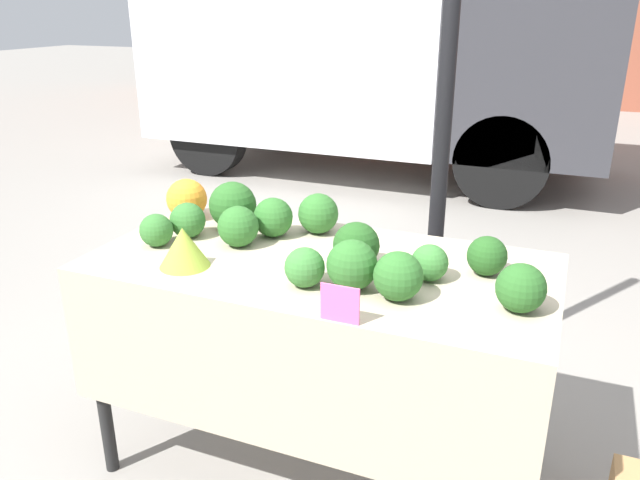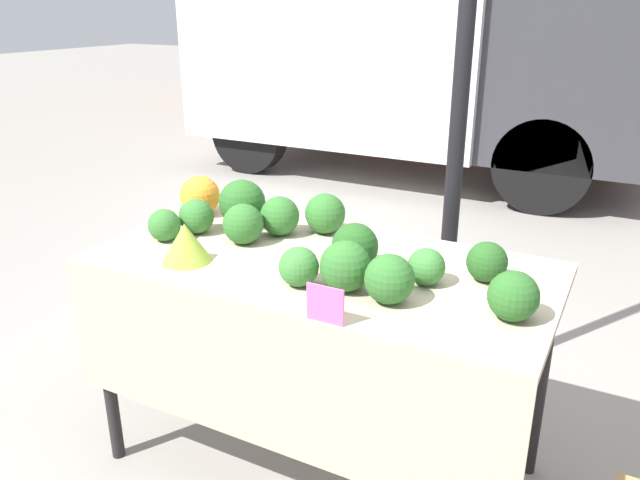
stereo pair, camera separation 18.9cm
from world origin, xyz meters
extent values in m
plane|color=gray|center=(0.00, 0.00, 0.00)|extent=(40.00, 40.00, 0.00)
cylinder|color=black|center=(0.26, 0.71, 1.16)|extent=(0.07, 0.07, 2.31)
cube|color=silver|center=(-1.95, 4.62, 1.50)|extent=(3.15, 2.16, 2.26)
cube|color=#333338|center=(0.35, 4.62, 1.19)|extent=(1.46, 1.99, 1.62)
cylinder|color=black|center=(0.21, 3.74, 0.42)|extent=(0.83, 0.22, 0.83)
cylinder|color=black|center=(0.21, 5.50, 0.42)|extent=(0.83, 0.22, 0.83)
cylinder|color=black|center=(-2.82, 3.74, 0.42)|extent=(0.83, 0.22, 0.83)
cylinder|color=black|center=(-2.82, 5.50, 0.42)|extent=(0.83, 0.22, 0.83)
cube|color=tan|center=(0.00, 0.00, 0.87)|extent=(1.62, 0.81, 0.03)
cube|color=tan|center=(0.00, -0.40, 0.61)|extent=(1.62, 0.01, 0.48)
cylinder|color=black|center=(-0.75, -0.34, 0.43)|extent=(0.05, 0.05, 0.85)
cylinder|color=black|center=(-0.75, 0.34, 0.43)|extent=(0.05, 0.05, 0.85)
cylinder|color=black|center=(0.75, 0.34, 0.43)|extent=(0.05, 0.05, 0.85)
sphere|color=orange|center=(-0.69, 0.22, 0.96)|extent=(0.17, 0.17, 0.17)
cone|color=#93B238|center=(-0.42, -0.22, 0.95)|extent=(0.18, 0.18, 0.14)
sphere|color=#23511E|center=(0.56, 0.11, 0.95)|extent=(0.13, 0.13, 0.13)
sphere|color=#336B2D|center=(-0.56, 0.03, 0.95)|extent=(0.14, 0.14, 0.14)
sphere|color=#2D6628|center=(-0.34, 0.02, 0.96)|extent=(0.15, 0.15, 0.15)
sphere|color=#387533|center=(0.03, -0.21, 0.95)|extent=(0.13, 0.13, 0.13)
sphere|color=#23511E|center=(0.13, 0.00, 0.96)|extent=(0.16, 0.16, 0.16)
sphere|color=#336B2D|center=(-0.62, -0.09, 0.94)|extent=(0.12, 0.12, 0.12)
sphere|color=#285B23|center=(-0.46, 0.19, 0.98)|extent=(0.19, 0.19, 0.19)
sphere|color=#2D6628|center=(-0.26, 0.17, 0.96)|extent=(0.15, 0.15, 0.15)
sphere|color=#2D6628|center=(0.33, -0.19, 0.96)|extent=(0.15, 0.15, 0.15)
sphere|color=#2D6628|center=(-0.12, 0.27, 0.96)|extent=(0.16, 0.16, 0.16)
sphere|color=#387533|center=(0.39, -0.01, 0.94)|extent=(0.12, 0.12, 0.12)
sphere|color=#285B23|center=(0.69, -0.12, 0.95)|extent=(0.15, 0.15, 0.15)
sphere|color=#2D6628|center=(0.18, -0.17, 0.96)|extent=(0.16, 0.16, 0.16)
cube|color=#F45B9E|center=(0.22, -0.39, 0.94)|extent=(0.12, 0.01, 0.11)
camera|label=1|loc=(0.77, -1.87, 1.73)|focal=35.00mm
camera|label=2|loc=(0.94, -1.79, 1.73)|focal=35.00mm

